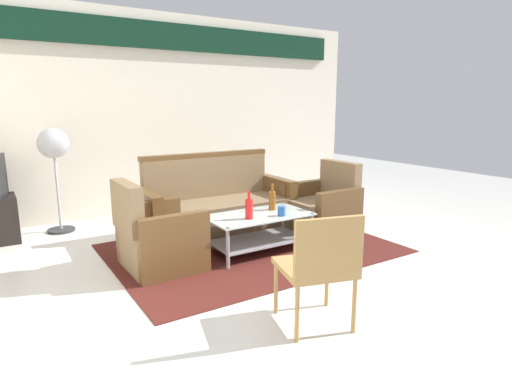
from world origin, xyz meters
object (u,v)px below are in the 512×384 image
Objects in this scene: armchair_left at (158,239)px; wicker_chair at (320,262)px; bottle_brown at (272,200)px; couch at (217,209)px; bottle_red at (249,208)px; armchair_right at (323,210)px; cup at (282,211)px; coffee_table at (258,227)px; pedestal_fan at (54,150)px.

armchair_left is 1.01× the size of wicker_chair.
bottle_brown is 1.82m from wicker_chair.
bottle_red is at bearing 86.24° from couch.
armchair_left is 1.00× the size of armchair_right.
cup is at bearing 107.23° from couch.
armchair_right is 1.05m from coffee_table.
bottle_red reaches higher than coffee_table.
bottle_red is at bearing 166.76° from cup.
pedestal_fan reaches higher than cup.
wicker_chair reaches higher than cup.
couch is at bearing 106.11° from cup.
bottle_red is 0.34× the size of wicker_chair.
bottle_red is (0.88, -0.23, 0.23)m from armchair_left.
coffee_table is at bearing 81.23° from armchair_left.
bottle_red is 2.85× the size of cup.
bottle_brown is (-0.79, -0.07, 0.23)m from armchair_right.
wicker_chair is (-0.75, -1.66, -0.02)m from bottle_brown.
cup reaches higher than coffee_table.
couch is 0.78m from coffee_table.
wicker_chair is at bearing -114.21° from bottle_brown.
coffee_table is 11.00× the size of cup.
couch is at bearing 116.54° from bottle_brown.
cup is (-0.86, -0.33, 0.17)m from armchair_right.
wicker_chair is at bearing -71.81° from pedestal_fan.
couch is 2.16× the size of wicker_chair.
pedestal_fan reaches higher than bottle_red.
bottle_brown is 2.89× the size of cup.
armchair_left and armchair_right have the same top height.
bottle_red is at bearing -53.81° from pedestal_fan.
cup is 1.55m from wicker_chair.
couch reaches higher than cup.
bottle_brown is 0.28m from cup.
coffee_table is 1.31× the size of wicker_chair.
armchair_right is 3.30m from pedestal_fan.
cup is (1.23, -0.31, 0.17)m from armchair_left.
cup is 2.85m from pedestal_fan.
couch is at bearing 95.75° from wicker_chair.
armchair_left is at bearing -71.48° from pedestal_fan.
pedestal_fan is (-1.83, 2.11, 0.55)m from cup.
pedestal_fan reaches higher than armchair_right.
cup is at bearing -13.24° from bottle_red.
wicker_chair is (-1.54, -1.72, 0.21)m from armchair_right.
coffee_table is at bearing 87.81° from wicker_chair.
couch reaches higher than coffee_table.
bottle_brown is (0.34, -0.67, 0.20)m from couch.
pedestal_fan is at bearing 123.88° from wicker_chair.
pedestal_fan reaches higher than coffee_table.
coffee_table is 0.31m from cup.
couch is 0.99m from cup.
couch is 1.65× the size of coffee_table.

